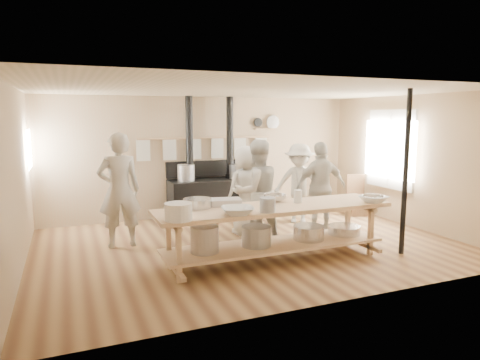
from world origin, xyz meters
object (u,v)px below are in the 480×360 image
object	(u,v)px
stove	(211,194)
prep_table	(274,228)
cook_far_left	(119,190)
cook_by_window	(299,183)
cook_left	(257,192)
cook_center	(247,190)
chair	(358,203)
cook_right	(321,187)
roasting_pan	(226,202)

from	to	relation	value
stove	prep_table	distance (m)	3.02
cook_far_left	cook_by_window	bearing A→B (deg)	-175.32
stove	cook_left	distance (m)	2.11
cook_center	chair	size ratio (longest dim) A/B	1.86
prep_table	stove	bearing A→B (deg)	89.96
stove	cook_by_window	xyz separation A→B (m)	(1.57, -1.03, 0.30)
cook_left	cook_by_window	world-z (taller)	cook_left
cook_far_left	cook_by_window	world-z (taller)	cook_far_left
stove	cook_right	xyz separation A→B (m)	(1.58, -1.82, 0.34)
prep_table	cook_by_window	xyz separation A→B (m)	(1.57, 1.99, 0.30)
cook_far_left	chair	distance (m)	5.28
cook_left	cook_by_window	xyz separation A→B (m)	(1.43, 1.04, -0.08)
cook_center	chair	distance (m)	3.03
chair	stove	bearing A→B (deg)	-178.55
cook_center	cook_far_left	bearing A→B (deg)	-10.42
cook_far_left	cook_by_window	size ratio (longest dim) A/B	1.18
cook_by_window	roasting_pan	xyz separation A→B (m)	(-2.22, -1.66, 0.08)
cook_far_left	stove	bearing A→B (deg)	-146.94
prep_table	cook_far_left	size ratio (longest dim) A/B	1.87
cook_right	roasting_pan	xyz separation A→B (m)	(-2.23, -0.86, 0.04)
cook_center	roasting_pan	xyz separation A→B (m)	(-0.88, -1.26, 0.07)
cook_right	chair	bearing A→B (deg)	-143.62
stove	roasting_pan	world-z (taller)	stove
stove	prep_table	world-z (taller)	stove
stove	cook_right	bearing A→B (deg)	-49.03
cook_left	cook_right	world-z (taller)	cook_left
cook_by_window	cook_left	bearing A→B (deg)	-114.96
prep_table	roasting_pan	xyz separation A→B (m)	(-0.65, 0.33, 0.38)
cook_far_left	roasting_pan	bearing A→B (deg)	136.06
cook_far_left	cook_right	bearing A→B (deg)	172.21
cook_far_left	chair	xyz separation A→B (m)	(5.21, 0.47, -0.70)
cook_right	cook_far_left	bearing A→B (deg)	-1.12
prep_table	chair	size ratio (longest dim) A/B	4.06
cook_left	cook_right	size ratio (longest dim) A/B	1.05
cook_right	roasting_pan	world-z (taller)	cook_right
roasting_pan	stove	bearing A→B (deg)	76.39
cook_left	cook_by_window	size ratio (longest dim) A/B	1.10
roasting_pan	prep_table	bearing A→B (deg)	-26.96
cook_far_left	prep_table	bearing A→B (deg)	140.53
prep_table	cook_center	xyz separation A→B (m)	(0.23, 1.59, 0.30)
stove	prep_table	bearing A→B (deg)	-90.04
chair	roasting_pan	size ratio (longest dim) A/B	1.99
cook_right	roasting_pan	distance (m)	2.40
cook_by_window	cook_center	bearing A→B (deg)	-134.57
cook_left	chair	world-z (taller)	cook_left
roasting_pan	cook_right	bearing A→B (deg)	21.13
prep_table	cook_left	xyz separation A→B (m)	(0.14, 0.95, 0.38)
prep_table	chair	distance (m)	3.82
cook_right	roasting_pan	size ratio (longest dim) A/B	3.84
prep_table	cook_right	bearing A→B (deg)	36.97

